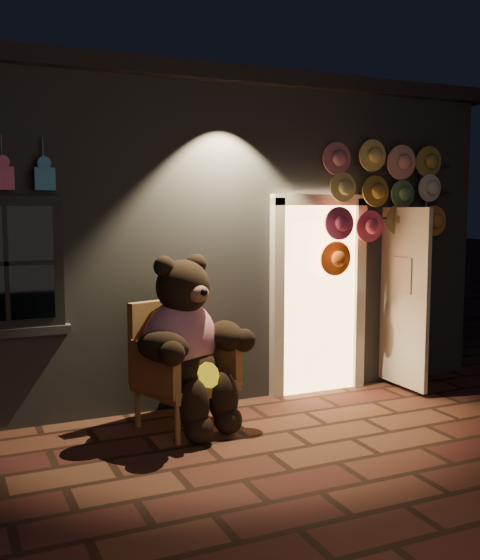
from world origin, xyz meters
TOP-DOWN VIEW (x-y plane):
  - ground at (0.00, 0.00)m, footprint 60.00×60.00m
  - shop_building at (0.00, 3.99)m, footprint 7.30×5.95m
  - wicker_armchair at (-0.44, 0.99)m, footprint 0.98×0.93m
  - teddy_bear at (-0.41, 0.85)m, footprint 1.11×1.03m
  - hat_rack at (2.09, 1.28)m, footprint 1.73×0.22m

SIDE VIEW (x-z plane):
  - ground at x=0.00m, z-range 0.00..0.00m
  - wicker_armchair at x=-0.44m, z-range 0.00..1.17m
  - teddy_bear at x=-0.41m, z-range 0.00..1.61m
  - shop_building at x=0.00m, z-range -0.02..3.49m
  - hat_rack at x=2.09m, z-range 0.78..3.54m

